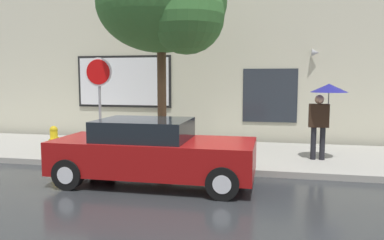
{
  "coord_description": "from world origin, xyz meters",
  "views": [
    {
      "loc": [
        2.11,
        -7.63,
        2.26
      ],
      "look_at": [
        0.11,
        1.8,
        1.2
      ],
      "focal_mm": 35.09,
      "sensor_mm": 36.0,
      "label": 1
    }
  ],
  "objects_px": {
    "pedestrian_with_umbrella": "(325,101)",
    "street_tree": "(166,6)",
    "parked_car": "(152,152)",
    "stop_sign": "(99,87)",
    "fire_hydrant": "(54,139)"
  },
  "relations": [
    {
      "from": "pedestrian_with_umbrella",
      "to": "street_tree",
      "type": "distance_m",
      "value": 4.79
    },
    {
      "from": "parked_car",
      "to": "stop_sign",
      "type": "bearing_deg",
      "value": 140.3
    },
    {
      "from": "fire_hydrant",
      "to": "parked_car",
      "type": "bearing_deg",
      "value": -30.51
    },
    {
      "from": "parked_car",
      "to": "stop_sign",
      "type": "xyz_separation_m",
      "value": [
        -2.0,
        1.66,
        1.34
      ]
    },
    {
      "from": "parked_car",
      "to": "stop_sign",
      "type": "height_order",
      "value": "stop_sign"
    },
    {
      "from": "pedestrian_with_umbrella",
      "to": "street_tree",
      "type": "xyz_separation_m",
      "value": [
        -4.09,
        -0.54,
        2.44
      ]
    },
    {
      "from": "fire_hydrant",
      "to": "stop_sign",
      "type": "relative_size",
      "value": 0.28
    },
    {
      "from": "fire_hydrant",
      "to": "street_tree",
      "type": "xyz_separation_m",
      "value": [
        3.5,
        -0.18,
        3.64
      ]
    },
    {
      "from": "pedestrian_with_umbrella",
      "to": "stop_sign",
      "type": "xyz_separation_m",
      "value": [
        -5.85,
        -0.9,
        0.33
      ]
    },
    {
      "from": "parked_car",
      "to": "street_tree",
      "type": "xyz_separation_m",
      "value": [
        -0.24,
        2.02,
        3.45
      ]
    },
    {
      "from": "parked_car",
      "to": "pedestrian_with_umbrella",
      "type": "xyz_separation_m",
      "value": [
        3.85,
        2.56,
        1.01
      ]
    },
    {
      "from": "fire_hydrant",
      "to": "street_tree",
      "type": "relative_size",
      "value": 0.14
    },
    {
      "from": "parked_car",
      "to": "pedestrian_with_umbrella",
      "type": "bearing_deg",
      "value": 33.68
    },
    {
      "from": "pedestrian_with_umbrella",
      "to": "stop_sign",
      "type": "bearing_deg",
      "value": -171.26
    },
    {
      "from": "fire_hydrant",
      "to": "pedestrian_with_umbrella",
      "type": "bearing_deg",
      "value": 2.73
    }
  ]
}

